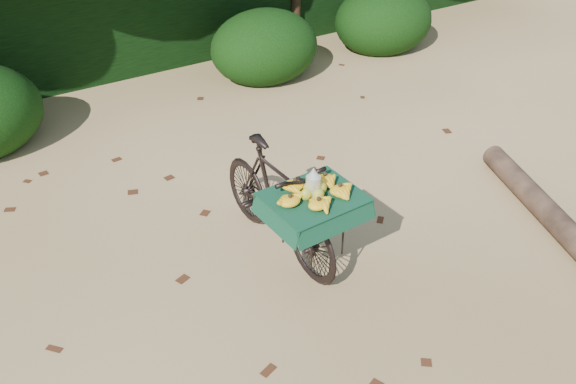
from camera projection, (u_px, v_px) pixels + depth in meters
ground at (349, 243)px, 6.51m from camera, size 80.00×80.00×0.00m
vendor_bicycle at (279, 201)px, 6.10m from camera, size 0.87×1.98×1.19m
hedge_backdrop at (129, 6)px, 10.42m from camera, size 26.00×1.80×1.80m
bush_clumps at (209, 63)px, 9.49m from camera, size 8.80×1.70×0.90m
leaf_litter at (315, 212)px, 6.96m from camera, size 7.00×7.30×0.01m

